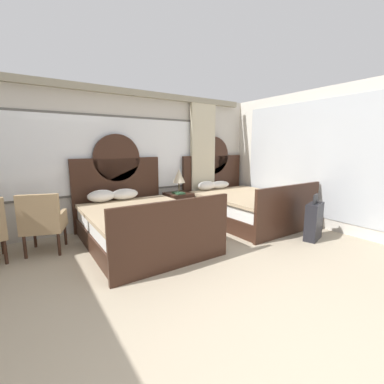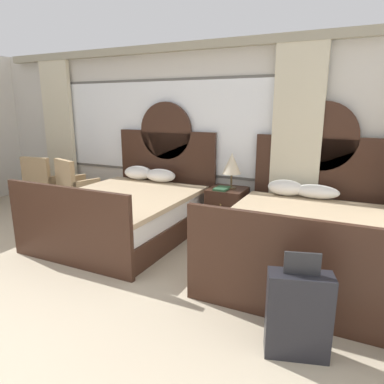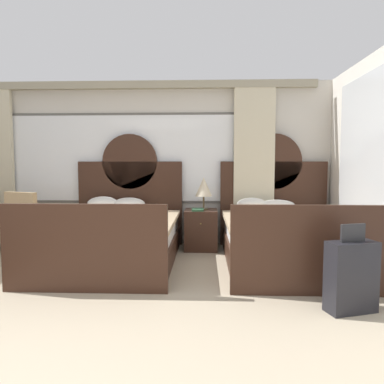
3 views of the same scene
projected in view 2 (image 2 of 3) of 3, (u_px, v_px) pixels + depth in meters
name	position (u px, v px, depth m)	size (l,w,h in m)	color
wall_back_window	(162.00, 129.00, 5.68)	(6.85, 0.22, 2.70)	beige
bed_near_window	(130.00, 209.00, 4.90)	(1.73, 2.27, 1.84)	#382116
bed_near_mirror	(303.00, 236.00, 3.89)	(1.73, 2.27, 1.84)	#382116
nightstand_between_beds	(227.00, 209.00, 5.04)	(0.51, 0.53, 0.62)	#382116
table_lamp_on_nightstand	(232.00, 164.00, 4.89)	(0.27, 0.27, 0.51)	brown
book_on_nightstand	(222.00, 189.00, 4.89)	(0.18, 0.26, 0.03)	#285133
armchair_by_window_left	(75.00, 184.00, 5.76)	(0.69, 0.69, 0.93)	tan
armchair_by_window_centre	(43.00, 181.00, 6.07)	(0.60, 0.60, 0.93)	tan
suitcase_on_floor	(298.00, 314.00, 2.47)	(0.48, 0.31, 0.80)	black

